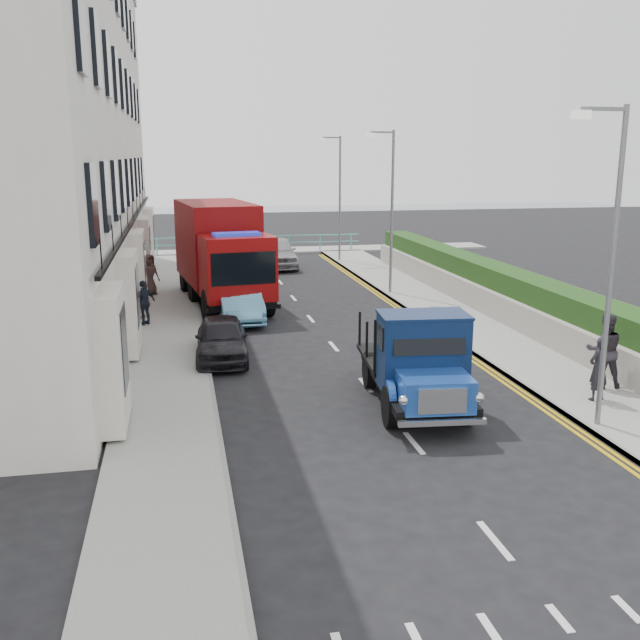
{
  "coord_description": "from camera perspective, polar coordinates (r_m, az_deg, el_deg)",
  "views": [
    {
      "loc": [
        -4.75,
        -15.51,
        6.01
      ],
      "look_at": [
        -0.87,
        3.87,
        1.4
      ],
      "focal_mm": 40.0,
      "sensor_mm": 36.0,
      "label": 1
    }
  ],
  "objects": [
    {
      "name": "promenade",
      "position": [
        45.16,
        -5.21,
        5.5
      ],
      "size": [
        30.0,
        2.5,
        0.12
      ],
      "primitive_type": "cube",
      "color": "gray",
      "rests_on": "ground"
    },
    {
      "name": "ground",
      "position": [
        17.3,
        5.4,
        -7.26
      ],
      "size": [
        120.0,
        120.0,
        0.0
      ],
      "primitive_type": "plane",
      "color": "black",
      "rests_on": "ground"
    },
    {
      "name": "seafront_car_right",
      "position": [
        38.91,
        -3.48,
        5.43
      ],
      "size": [
        2.01,
        4.83,
        1.63
      ],
      "primitive_type": "imported",
      "rotation": [
        0.0,
        0.0,
        -0.02
      ],
      "color": "#9E9EA2",
      "rests_on": "ground"
    },
    {
      "name": "pedestrian_west_far",
      "position": [
        31.41,
        -13.48,
        3.58
      ],
      "size": [
        1.02,
        0.94,
        1.75
      ],
      "primitive_type": "imported",
      "rotation": [
        0.0,
        0.0,
        0.61
      ],
      "color": "#41322F",
      "rests_on": "pavement_west"
    },
    {
      "name": "parked_car_front",
      "position": [
        21.48,
        -7.89,
        -1.47
      ],
      "size": [
        1.72,
        3.85,
        1.29
      ],
      "primitive_type": "imported",
      "rotation": [
        0.0,
        0.0,
        -0.06
      ],
      "color": "black",
      "rests_on": "ground"
    },
    {
      "name": "terrace_west",
      "position": [
        28.92,
        -21.42,
        14.55
      ],
      "size": [
        6.31,
        30.2,
        14.25
      ],
      "color": "white",
      "rests_on": "ground"
    },
    {
      "name": "garden_east",
      "position": [
        27.75,
        14.44,
        2.1
      ],
      "size": [
        1.45,
        28.0,
        1.75
      ],
      "color": "#B2AD9E",
      "rests_on": "ground"
    },
    {
      "name": "lamp_far",
      "position": [
        40.56,
        1.43,
        10.28
      ],
      "size": [
        1.23,
        0.18,
        7.0
      ],
      "color": "slate",
      "rests_on": "ground"
    },
    {
      "name": "lamp_mid",
      "position": [
        30.9,
        5.57,
        9.33
      ],
      "size": [
        1.23,
        0.18,
        7.0
      ],
      "color": "slate",
      "rests_on": "ground"
    },
    {
      "name": "red_lorry",
      "position": [
        29.52,
        -7.95,
        5.52
      ],
      "size": [
        3.64,
        8.04,
        4.07
      ],
      "rotation": [
        0.0,
        0.0,
        0.13
      ],
      "color": "black",
      "rests_on": "ground"
    },
    {
      "name": "pedestrian_east_far",
      "position": [
        19.76,
        21.8,
        -2.27
      ],
      "size": [
        1.11,
        0.97,
        1.93
      ],
      "primitive_type": "imported",
      "rotation": [
        0.0,
        0.0,
        2.85
      ],
      "color": "#302932",
      "rests_on": "pavement_east"
    },
    {
      "name": "pavement_east",
      "position": [
        27.16,
        10.7,
        0.24
      ],
      "size": [
        2.6,
        38.0,
        0.12
      ],
      "primitive_type": "cube",
      "color": "gray",
      "rests_on": "ground"
    },
    {
      "name": "lamp_near",
      "position": [
        16.32,
        22.05,
        5.09
      ],
      "size": [
        1.23,
        0.18,
        7.0
      ],
      "color": "slate",
      "rests_on": "ground"
    },
    {
      "name": "bedford_lorry",
      "position": [
        16.98,
        8.03,
        -3.78
      ],
      "size": [
        2.47,
        5.25,
        2.41
      ],
      "rotation": [
        0.0,
        0.0,
        -0.1
      ],
      "color": "black",
      "rests_on": "ground"
    },
    {
      "name": "parked_car_rear",
      "position": [
        30.9,
        -7.43,
        2.97
      ],
      "size": [
        1.8,
        4.3,
        1.24
      ],
      "primitive_type": "imported",
      "rotation": [
        0.0,
        0.0,
        0.01
      ],
      "color": "silver",
      "rests_on": "ground"
    },
    {
      "name": "seafront_car_left",
      "position": [
        42.09,
        -8.25,
        5.68
      ],
      "size": [
        2.26,
        4.74,
        1.3
      ],
      "primitive_type": "imported",
      "rotation": [
        0.0,
        0.0,
        3.16
      ],
      "color": "black",
      "rests_on": "ground"
    },
    {
      "name": "pavement_west",
      "position": [
        25.23,
        -12.02,
        -0.81
      ],
      "size": [
        2.4,
        38.0,
        0.12
      ],
      "primitive_type": "cube",
      "color": "gray",
      "rests_on": "ground"
    },
    {
      "name": "pedestrian_west_near",
      "position": [
        25.85,
        -13.87,
        1.36
      ],
      "size": [
        0.93,
        0.93,
        1.58
      ],
      "primitive_type": "imported",
      "rotation": [
        0.0,
        0.0,
        3.92
      ],
      "color": "black",
      "rests_on": "pavement_west"
    },
    {
      "name": "parked_car_mid",
      "position": [
        26.54,
        -6.44,
        1.51
      ],
      "size": [
        1.52,
        4.29,
        1.41
      ],
      "primitive_type": "imported",
      "rotation": [
        0.0,
        0.0,
        0.01
      ],
      "color": "#5DA2C9",
      "rests_on": "ground"
    },
    {
      "name": "sea_plane",
      "position": [
        75.9,
        -7.79,
        8.47
      ],
      "size": [
        120.0,
        120.0,
        0.0
      ],
      "primitive_type": "plane",
      "color": "slate",
      "rests_on": "ground"
    },
    {
      "name": "pedestrian_east_near",
      "position": [
        18.65,
        21.4,
        -3.65
      ],
      "size": [
        0.66,
        0.52,
        1.6
      ],
      "primitive_type": "imported",
      "rotation": [
        0.0,
        0.0,
        3.4
      ],
      "color": "black",
      "rests_on": "pavement_east"
    },
    {
      "name": "seafront_railing",
      "position": [
        44.31,
        -5.11,
        6.04
      ],
      "size": [
        13.0,
        0.08,
        1.11
      ],
      "color": "#59B2A5",
      "rests_on": "ground"
    }
  ]
}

